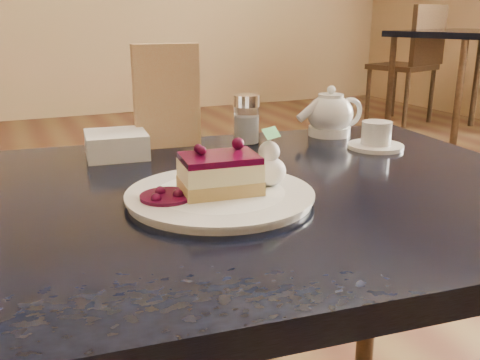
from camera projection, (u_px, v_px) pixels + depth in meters
name	position (u px, v px, depth m)	size (l,w,h in m)	color
main_table	(212.00, 234.00, 0.83)	(1.18, 0.85, 0.69)	black
dessert_plate	(220.00, 196.00, 0.77)	(0.26, 0.26, 0.01)	white
cheesecake_slice	(220.00, 174.00, 0.76)	(0.12, 0.09, 0.06)	tan
whipped_cream	(269.00, 171.00, 0.79)	(0.05, 0.05, 0.05)	white
berry_sauce	(166.00, 197.00, 0.74)	(0.07, 0.07, 0.01)	#490428
tea_set	(339.00, 120.00, 1.14)	(0.17, 0.25, 0.10)	white
menu_card	(167.00, 96.00, 1.05)	(0.13, 0.03, 0.20)	beige
sugar_shaker	(246.00, 119.00, 1.09)	(0.06, 0.06, 0.10)	white
napkin_stack	(116.00, 144.00, 1.00)	(0.11, 0.11, 0.05)	white
bg_table_far_right	(463.00, 129.00, 4.23)	(1.31, 2.02, 1.34)	black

